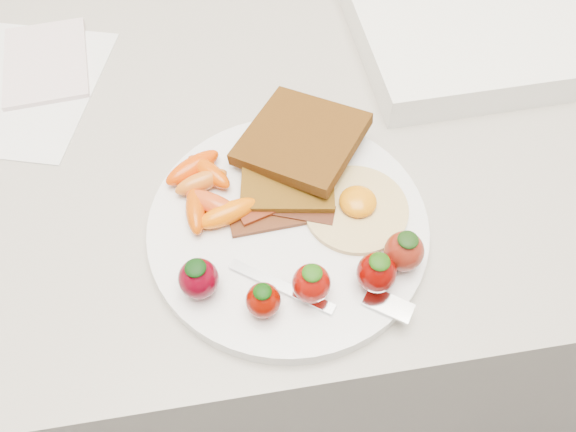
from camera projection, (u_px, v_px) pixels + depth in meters
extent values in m
cube|color=gray|center=(276.00, 293.00, 1.01)|extent=(2.00, 0.60, 0.90)
cylinder|color=white|center=(288.00, 227.00, 0.55)|extent=(0.27, 0.27, 0.02)
cube|color=#4E2F08|center=(288.00, 175.00, 0.56)|extent=(0.10, 0.10, 0.01)
cube|color=black|center=(301.00, 139.00, 0.57)|extent=(0.15, 0.15, 0.03)
cylinder|color=beige|center=(356.00, 209.00, 0.54)|extent=(0.13, 0.13, 0.01)
ellipsoid|color=orange|center=(358.00, 202.00, 0.54)|extent=(0.05, 0.05, 0.02)
cube|color=black|center=(275.00, 220.00, 0.54)|extent=(0.09, 0.03, 0.00)
cube|color=black|center=(290.00, 209.00, 0.54)|extent=(0.09, 0.05, 0.00)
cube|color=#49110A|center=(280.00, 201.00, 0.54)|extent=(0.09, 0.05, 0.00)
ellipsoid|color=#C75E16|center=(201.00, 182.00, 0.55)|extent=(0.06, 0.03, 0.02)
ellipsoid|color=#C34114|center=(213.00, 204.00, 0.54)|extent=(0.06, 0.05, 0.02)
ellipsoid|color=#C34400|center=(195.00, 211.00, 0.53)|extent=(0.02, 0.05, 0.02)
ellipsoid|color=#CC4400|center=(209.00, 172.00, 0.56)|extent=(0.05, 0.06, 0.02)
ellipsoid|color=#D03A00|center=(193.00, 168.00, 0.56)|extent=(0.06, 0.05, 0.02)
ellipsoid|color=#E35F00|center=(228.00, 213.00, 0.53)|extent=(0.07, 0.04, 0.02)
ellipsoid|color=#52000D|center=(199.00, 279.00, 0.48)|extent=(0.04, 0.04, 0.04)
ellipsoid|color=black|center=(195.00, 268.00, 0.47)|extent=(0.02, 0.02, 0.01)
ellipsoid|color=#680900|center=(263.00, 300.00, 0.47)|extent=(0.03, 0.03, 0.03)
ellipsoid|color=black|center=(262.00, 291.00, 0.46)|extent=(0.02, 0.02, 0.01)
ellipsoid|color=#780903|center=(311.00, 283.00, 0.48)|extent=(0.03, 0.03, 0.04)
ellipsoid|color=#194709|center=(312.00, 273.00, 0.46)|extent=(0.02, 0.02, 0.01)
ellipsoid|color=#5D0301|center=(376.00, 273.00, 0.49)|extent=(0.04, 0.04, 0.04)
ellipsoid|color=#163E07|center=(380.00, 262.00, 0.47)|extent=(0.02, 0.02, 0.01)
ellipsoid|color=maroon|center=(404.00, 251.00, 0.50)|extent=(0.04, 0.04, 0.04)
ellipsoid|color=black|center=(408.00, 240.00, 0.48)|extent=(0.02, 0.02, 0.01)
cube|color=white|center=(281.00, 286.00, 0.50)|extent=(0.09, 0.07, 0.00)
cube|color=silver|center=(388.00, 305.00, 0.49)|extent=(0.05, 0.04, 0.00)
cube|color=white|center=(26.00, 88.00, 0.66)|extent=(0.22, 0.25, 0.00)
cube|color=beige|center=(46.00, 62.00, 0.68)|extent=(0.11, 0.15, 0.01)
cube|color=white|center=(481.00, 28.00, 0.69)|extent=(0.31, 0.25, 0.04)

